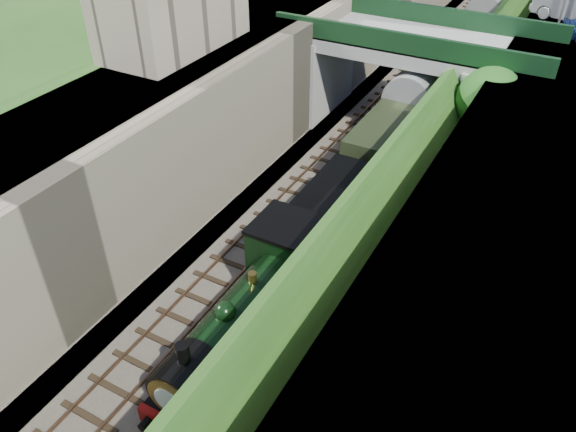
{
  "coord_description": "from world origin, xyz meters",
  "views": [
    {
      "loc": [
        9.54,
        -8.63,
        17.38
      ],
      "look_at": [
        0.0,
        8.81,
        2.67
      ],
      "focal_mm": 35.0,
      "sensor_mm": 36.0,
      "label": 1
    }
  ],
  "objects_px": {
    "tree": "(492,103)",
    "car_silver": "(576,8)",
    "tender": "(334,216)",
    "road_bridge": "(421,72)",
    "locomotive": "(252,311)"
  },
  "relations": [
    {
      "from": "tree",
      "to": "car_silver",
      "type": "xyz_separation_m",
      "value": [
        2.22,
        10.74,
        2.45
      ]
    },
    {
      "from": "tree",
      "to": "road_bridge",
      "type": "bearing_deg",
      "value": 143.93
    },
    {
      "from": "locomotive",
      "to": "road_bridge",
      "type": "bearing_deg",
      "value": 90.72
    },
    {
      "from": "tree",
      "to": "locomotive",
      "type": "distance_m",
      "value": 17.49
    },
    {
      "from": "car_silver",
      "to": "tender",
      "type": "relative_size",
      "value": 0.85
    },
    {
      "from": "road_bridge",
      "to": "tree",
      "type": "bearing_deg",
      "value": -36.07
    },
    {
      "from": "car_silver",
      "to": "tender",
      "type": "height_order",
      "value": "car_silver"
    },
    {
      "from": "road_bridge",
      "to": "locomotive",
      "type": "distance_m",
      "value": 20.36
    },
    {
      "from": "tree",
      "to": "car_silver",
      "type": "relative_size",
      "value": 1.29
    },
    {
      "from": "road_bridge",
      "to": "tender",
      "type": "height_order",
      "value": "road_bridge"
    },
    {
      "from": "tender",
      "to": "locomotive",
      "type": "bearing_deg",
      "value": -90.0
    },
    {
      "from": "tender",
      "to": "road_bridge",
      "type": "bearing_deg",
      "value": 91.14
    },
    {
      "from": "road_bridge",
      "to": "tender",
      "type": "bearing_deg",
      "value": -88.86
    },
    {
      "from": "tree",
      "to": "locomotive",
      "type": "xyz_separation_m",
      "value": [
        -4.71,
        -16.62,
        -2.75
      ]
    },
    {
      "from": "locomotive",
      "to": "tender",
      "type": "relative_size",
      "value": 1.7
    }
  ]
}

